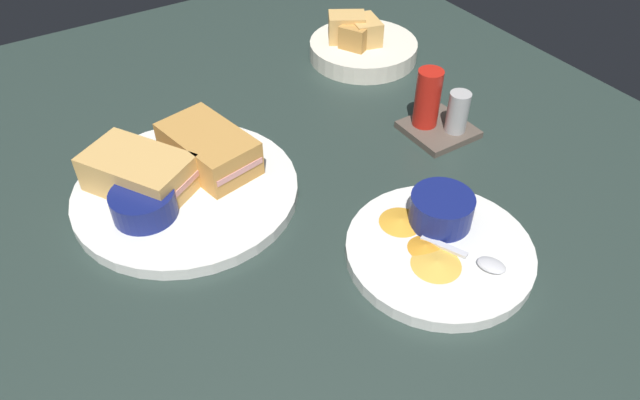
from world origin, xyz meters
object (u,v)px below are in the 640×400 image
at_px(spoon_by_gravy_ramekin, 480,261).
at_px(sandwich_half_near, 209,149).
at_px(plate_sandwich_main, 187,191).
at_px(sandwich_half_far, 139,173).
at_px(bread_basket_rear, 361,45).
at_px(ramekin_light_gravy, 441,208).
at_px(ramekin_dark_sauce, 143,203).
at_px(plate_chips_companion, 439,251).
at_px(spoon_by_dark_ramekin, 178,184).
at_px(condiment_caddy, 438,112).

bearing_deg(spoon_by_gravy_ramekin, sandwich_half_near, -151.57).
relative_size(plate_sandwich_main, sandwich_half_far, 1.87).
height_order(sandwich_half_near, bread_basket_rear, bread_basket_rear).
relative_size(sandwich_half_far, bread_basket_rear, 0.82).
bearing_deg(ramekin_light_gravy, spoon_by_gravy_ramekin, -5.45).
xyz_separation_m(sandwich_half_near, ramekin_dark_sauce, (0.05, -0.11, -0.01)).
xyz_separation_m(plate_chips_companion, spoon_by_gravy_ramekin, (0.04, 0.02, 0.01)).
relative_size(sandwich_half_far, spoon_by_gravy_ramekin, 1.57).
height_order(sandwich_half_far, spoon_by_dark_ramekin, sandwich_half_far).
distance_m(plate_chips_companion, condiment_caddy, 0.25).
relative_size(ramekin_light_gravy, spoon_by_gravy_ramekin, 0.77).
distance_m(sandwich_half_far, spoon_by_dark_ramekin, 0.05).
bearing_deg(condiment_caddy, spoon_by_gravy_ramekin, -31.03).
height_order(spoon_by_dark_ramekin, spoon_by_gravy_ramekin, same).
bearing_deg(bread_basket_rear, spoon_by_gravy_ramekin, -20.71).
height_order(ramekin_dark_sauce, spoon_by_gravy_ramekin, ramekin_dark_sauce).
distance_m(ramekin_dark_sauce, bread_basket_rear, 0.50).
bearing_deg(plate_sandwich_main, sandwich_half_near, 119.16).
distance_m(ramekin_light_gravy, condiment_caddy, 0.21).
distance_m(sandwich_half_far, ramekin_light_gravy, 0.37).
xyz_separation_m(bread_basket_rear, condiment_caddy, (0.24, -0.04, 0.01)).
height_order(sandwich_half_far, condiment_caddy, condiment_caddy).
bearing_deg(sandwich_half_far, plate_chips_companion, 41.43).
height_order(ramekin_dark_sauce, spoon_by_dark_ramekin, ramekin_dark_sauce).
xyz_separation_m(sandwich_half_near, ramekin_light_gravy, (0.25, 0.18, -0.00)).
xyz_separation_m(sandwich_half_near, bread_basket_rear, (-0.15, 0.35, -0.02)).
relative_size(spoon_by_dark_ramekin, ramekin_light_gravy, 1.27).
height_order(ramekin_dark_sauce, bread_basket_rear, bread_basket_rear).
bearing_deg(sandwich_half_far, sandwich_half_near, 89.16).
xyz_separation_m(plate_sandwich_main, condiment_caddy, (0.06, 0.36, 0.03)).
height_order(plate_sandwich_main, condiment_caddy, condiment_caddy).
bearing_deg(spoon_by_gravy_ramekin, plate_chips_companion, -155.05).
xyz_separation_m(plate_sandwich_main, bread_basket_rear, (-0.18, 0.40, 0.02)).
xyz_separation_m(ramekin_light_gravy, bread_basket_rear, (-0.39, 0.17, -0.01)).
distance_m(sandwich_half_far, ramekin_dark_sauce, 0.05).
relative_size(plate_chips_companion, bread_basket_rear, 1.16).
bearing_deg(plate_sandwich_main, plate_chips_companion, 38.52).
xyz_separation_m(plate_chips_companion, condiment_caddy, (-0.19, 0.16, 0.03)).
bearing_deg(ramekin_dark_sauce, condiment_caddy, 84.58).
bearing_deg(plate_chips_companion, sandwich_half_near, -151.06).
height_order(plate_sandwich_main, bread_basket_rear, bread_basket_rear).
relative_size(plate_sandwich_main, bread_basket_rear, 1.54).
height_order(spoon_by_gravy_ramekin, condiment_caddy, condiment_caddy).
xyz_separation_m(plate_chips_companion, ramekin_light_gravy, (-0.03, 0.03, 0.03)).
distance_m(plate_chips_companion, bread_basket_rear, 0.47).
relative_size(spoon_by_gravy_ramekin, bread_basket_rear, 0.52).
xyz_separation_m(plate_sandwich_main, sandwich_half_far, (-0.03, -0.05, 0.03)).
distance_m(plate_sandwich_main, ramekin_light_gravy, 0.32).
xyz_separation_m(sandwich_half_near, sandwich_half_far, (-0.00, -0.09, 0.00)).
bearing_deg(spoon_by_dark_ramekin, spoon_by_gravy_ramekin, 37.21).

